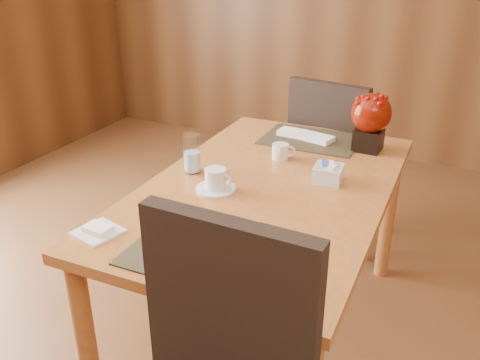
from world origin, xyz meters
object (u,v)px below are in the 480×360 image
at_px(coffee_cup, 216,181).
at_px(berry_decor, 371,118).
at_px(sugar_caddy, 328,174).
at_px(bread_plate, 98,232).
at_px(dining_table, 269,206).
at_px(water_glass, 192,153).
at_px(soup_setting, 208,249).
at_px(creamer_jug, 280,151).
at_px(far_chair, 334,155).

bearing_deg(coffee_cup, berry_decor, 56.45).
relative_size(sugar_caddy, bread_plate, 0.81).
distance_m(dining_table, coffee_cup, 0.25).
relative_size(dining_table, sugar_caddy, 13.80).
bearing_deg(water_glass, soup_setting, -56.98).
height_order(coffee_cup, sugar_caddy, coffee_cup).
relative_size(creamer_jug, bread_plate, 0.71).
xyz_separation_m(creamer_jug, berry_decor, (0.33, 0.27, 0.12)).
relative_size(bread_plate, far_chair, 0.14).
relative_size(coffee_cup, water_glass, 0.94).
relative_size(coffee_cup, creamer_jug, 1.64).
xyz_separation_m(coffee_cup, creamer_jug, (0.11, 0.40, -0.00)).
relative_size(dining_table, bread_plate, 11.23).
bearing_deg(far_chair, coffee_cup, 89.59).
distance_m(sugar_caddy, berry_decor, 0.43).
height_order(soup_setting, sugar_caddy, soup_setting).
height_order(dining_table, water_glass, water_glass).
height_order(bread_plate, far_chair, far_chair).
xyz_separation_m(soup_setting, sugar_caddy, (0.17, 0.71, -0.02)).
relative_size(dining_table, soup_setting, 5.71).
bearing_deg(sugar_caddy, soup_setting, -103.12).
relative_size(coffee_cup, far_chair, 0.16).
bearing_deg(soup_setting, coffee_cup, 113.89).
relative_size(water_glass, berry_decor, 0.62).
bearing_deg(berry_decor, bread_plate, -120.11).
relative_size(soup_setting, far_chair, 0.27).
height_order(sugar_caddy, far_chair, far_chair).
bearing_deg(soup_setting, far_chair, 89.65).
height_order(dining_table, berry_decor, berry_decor).
bearing_deg(creamer_jug, far_chair, 64.18).
bearing_deg(soup_setting, water_glass, 122.74).
distance_m(dining_table, water_glass, 0.38).
xyz_separation_m(water_glass, far_chair, (0.37, 0.91, -0.28)).
relative_size(soup_setting, berry_decor, 0.99).
bearing_deg(soup_setting, sugar_caddy, 76.60).
bearing_deg(bread_plate, soup_setting, -1.12).
distance_m(soup_setting, water_glass, 0.68).
xyz_separation_m(dining_table, far_chair, (0.04, 0.89, -0.10)).
bearing_deg(creamer_jug, sugar_caddy, -47.19).
bearing_deg(dining_table, water_glass, -176.53).
height_order(coffee_cup, bread_plate, coffee_cup).
bearing_deg(dining_table, far_chair, 87.50).
bearing_deg(sugar_caddy, coffee_cup, -145.36).
bearing_deg(creamer_jug, soup_setting, -101.63).
bearing_deg(creamer_jug, water_glass, -152.12).
bearing_deg(sugar_caddy, far_chair, 101.97).
xyz_separation_m(bread_plate, far_chair, (0.41, 1.47, -0.20)).
height_order(creamer_jug, sugar_caddy, creamer_jug).
bearing_deg(coffee_cup, bread_plate, -114.49).
bearing_deg(sugar_caddy, creamer_jug, 150.39).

